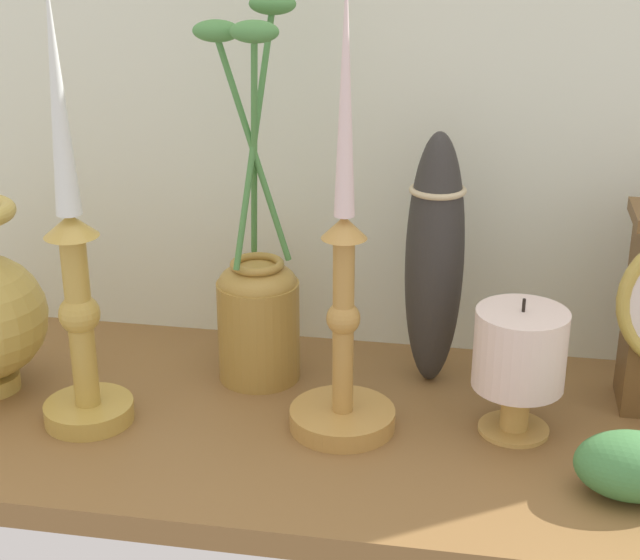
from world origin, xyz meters
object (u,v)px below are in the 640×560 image
object	(u,v)px
candlestick_tall_left	(339,322)
tall_ceramic_vase	(434,260)
candlestick_tall_center	(77,285)
brass_vase_jar	(258,295)
pillar_candle_front	(519,358)

from	to	relation	value
candlestick_tall_left	tall_ceramic_vase	distance (cm)	13.54
candlestick_tall_left	candlestick_tall_center	size ratio (longest dim) A/B	1.02
brass_vase_jar	pillar_candle_front	size ratio (longest dim) A/B	2.86
candlestick_tall_left	brass_vase_jar	world-z (taller)	candlestick_tall_left
brass_vase_jar	candlestick_tall_left	bearing A→B (deg)	-41.95
candlestick_tall_left	pillar_candle_front	distance (cm)	16.43
pillar_candle_front	tall_ceramic_vase	world-z (taller)	tall_ceramic_vase
tall_ceramic_vase	candlestick_tall_left	bearing A→B (deg)	-124.70
candlestick_tall_center	brass_vase_jar	bearing A→B (deg)	40.05
brass_vase_jar	pillar_candle_front	distance (cm)	26.35
candlestick_tall_center	pillar_candle_front	distance (cm)	39.90
brass_vase_jar	candlestick_tall_center	bearing A→B (deg)	-139.95
brass_vase_jar	pillar_candle_front	bearing A→B (deg)	-14.30
brass_vase_jar	tall_ceramic_vase	xyz separation A→B (cm)	(17.10, 2.43, 3.93)
pillar_candle_front	tall_ceramic_vase	distance (cm)	13.44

